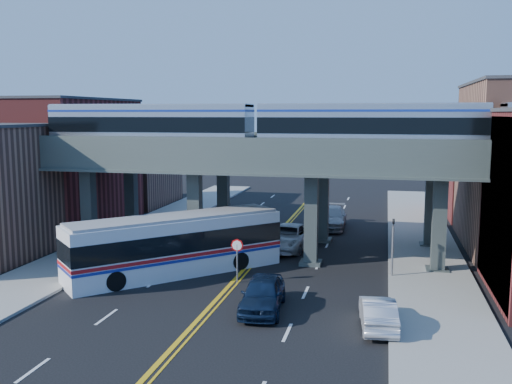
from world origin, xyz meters
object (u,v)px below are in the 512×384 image
traffic_signal (393,241)px  car_lane_c (288,237)px  stop_sign (237,253)px  car_lane_a (263,294)px  car_lane_b (289,236)px  transit_train (370,126)px  car_lane_d (331,218)px  car_parked_curb (378,313)px  transit_bus (176,245)px

traffic_signal → car_lane_c: (-7.40, 6.02, -1.42)m
stop_sign → car_lane_a: size_ratio=0.52×
car_lane_b → car_lane_c: 0.53m
transit_train → stop_sign: 11.51m
stop_sign → traffic_signal: (8.90, 3.00, 0.54)m
traffic_signal → car_lane_d: bearing=109.3°
transit_train → car_parked_curb: size_ratio=9.86×
transit_bus → car_lane_b: bearing=10.9°
car_lane_d → transit_train: bearing=-75.5°
traffic_signal → car_parked_curb: 8.62m
stop_sign → traffic_signal: traffic_signal is taller
car_lane_a → car_lane_b: size_ratio=1.03×
car_lane_b → car_lane_d: (2.32, 7.98, 0.09)m
transit_bus → car_lane_a: transit_bus is taller
stop_sign → car_parked_curb: (8.20, -5.44, -1.04)m
traffic_signal → car_lane_d: 15.46m
transit_train → transit_bus: bearing=-160.8°
stop_sign → car_lane_c: size_ratio=0.42×
transit_train → transit_bus: transit_train is taller
car_lane_d → traffic_signal: bearing=-71.8°
car_lane_b → stop_sign: bearing=-93.9°
car_lane_a → transit_train: bearing=58.0°
transit_train → car_lane_c: bearing=145.3°
car_lane_c → car_lane_d: bearing=82.3°
car_lane_c → transit_train: bearing=-27.2°
traffic_signal → car_lane_d: (-5.08, 14.53, -1.40)m
car_lane_b → car_lane_a: bearing=-80.9°
car_lane_c → stop_sign: bearing=-91.9°
car_lane_a → traffic_signal: bearing=44.2°
car_parked_curb → car_lane_c: bearing=-71.1°
car_lane_a → stop_sign: bearing=114.9°
car_lane_a → car_lane_c: (-0.97, 13.38, 0.02)m
traffic_signal → car_lane_d: size_ratio=0.66×
car_lane_c → car_lane_d: 8.82m
car_lane_b → car_parked_curb: 16.42m
stop_sign → transit_bus: size_ratio=0.22×
transit_train → car_lane_b: size_ratio=8.77×
transit_train → car_lane_a: size_ratio=8.55×
transit_train → stop_sign: bearing=-145.6°
car_lane_b → car_lane_d: size_ratio=0.79×
car_lane_b → car_parked_curb: bearing=-60.9°
car_lane_d → car_lane_a: bearing=-94.6°
transit_train → traffic_signal: transit_train is taller
stop_sign → car_lane_d: (3.82, 17.53, -0.86)m
stop_sign → transit_train: bearing=34.4°
car_lane_c → transit_bus: bearing=-117.8°
car_lane_a → car_lane_d: 21.93m
traffic_signal → car_lane_b: size_ratio=0.83×
transit_bus → car_lane_b: transit_bus is taller
transit_bus → transit_train: bearing=-26.2°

